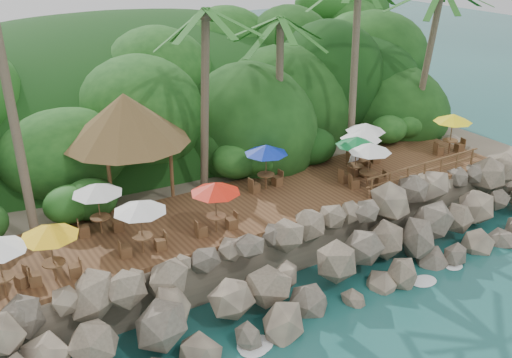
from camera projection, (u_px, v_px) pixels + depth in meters
ground at (341, 315)px, 22.96m from camera, size 140.00×140.00×0.00m
land_base at (163, 158)px, 34.95m from camera, size 32.00×25.20×2.10m
jungle_hill at (117, 138)px, 41.18m from camera, size 44.80×28.00×15.40m
seawall at (310, 265)px, 24.05m from camera, size 29.00×4.00×2.30m
terrace at (256, 204)px, 26.74m from camera, size 26.00×5.00×0.20m
jungle_foliage at (171, 181)px, 34.59m from camera, size 44.00×16.00×12.00m
foam_line at (336, 311)px, 23.18m from camera, size 25.20×0.80×0.06m
palapa at (125, 118)px, 26.29m from camera, size 5.57×5.57×4.60m
dining_clusters at (243, 171)px, 25.32m from camera, size 25.28×5.01×2.15m
railing at (425, 170)px, 28.49m from camera, size 7.20×0.10×1.00m
waiter at (354, 155)px, 29.29m from camera, size 0.75×0.56×1.88m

